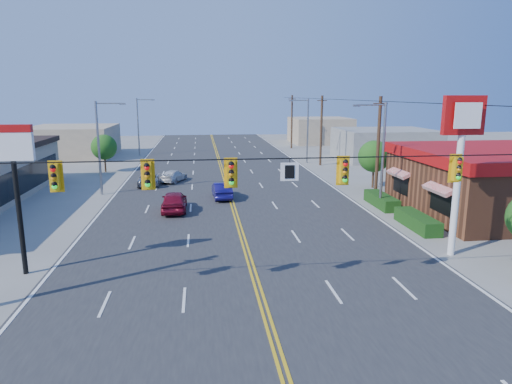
{
  "coord_description": "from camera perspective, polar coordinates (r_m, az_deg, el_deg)",
  "views": [
    {
      "loc": [
        -2.41,
        -18.1,
        8.56
      ],
      "look_at": [
        1.19,
        11.23,
        2.2
      ],
      "focal_mm": 32.0,
      "sensor_mm": 36.0,
      "label": 1
    }
  ],
  "objects": [
    {
      "name": "car_silver",
      "position": [
        44.54,
        -13.31,
        1.5
      ],
      "size": [
        2.25,
        4.31,
        1.16
      ],
      "primitive_type": "imported",
      "rotation": [
        0.0,
        0.0,
        3.22
      ],
      "color": "#9A999E",
      "rests_on": "ground"
    },
    {
      "name": "signal_span",
      "position": [
        18.61,
        0.2,
        0.75
      ],
      "size": [
        24.32,
        0.34,
        9.0
      ],
      "color": "#47301E",
      "rests_on": "ground"
    },
    {
      "name": "utility_pole_mid",
      "position": [
        56.2,
        8.15,
        7.58
      ],
      "size": [
        0.28,
        0.28,
        8.4
      ],
      "primitive_type": "cylinder",
      "color": "#47301E",
      "rests_on": "ground"
    },
    {
      "name": "bld_west_far",
      "position": [
        68.7,
        -21.93,
        5.88
      ],
      "size": [
        11.0,
        12.0,
        4.2
      ],
      "primitive_type": "cube",
      "color": "tan",
      "rests_on": "ground"
    },
    {
      "name": "utility_pole_far",
      "position": [
        73.69,
        4.49,
        8.72
      ],
      "size": [
        0.28,
        0.28,
        8.4
      ],
      "primitive_type": "cylinder",
      "color": "#47301E",
      "rests_on": "ground"
    },
    {
      "name": "streetlight_nw",
      "position": [
        66.75,
        -14.36,
        8.3
      ],
      "size": [
        2.55,
        0.25,
        8.0
      ],
      "color": "gray",
      "rests_on": "ground"
    },
    {
      "name": "tree_west",
      "position": [
        53.47,
        -18.47,
        5.34
      ],
      "size": [
        2.8,
        2.8,
        4.2
      ],
      "color": "#47301E",
      "rests_on": "ground"
    },
    {
      "name": "streetlight_ne",
      "position": [
        57.77,
        6.29,
        8.06
      ],
      "size": [
        2.55,
        0.25,
        8.0
      ],
      "color": "gray",
      "rests_on": "ground"
    },
    {
      "name": "kfc",
      "position": [
        37.97,
        29.12,
        1.23
      ],
      "size": [
        16.3,
        12.4,
        4.7
      ],
      "color": "brown",
      "rests_on": "ground"
    },
    {
      "name": "bld_east_far",
      "position": [
        83.15,
        8.01,
        7.65
      ],
      "size": [
        10.0,
        10.0,
        4.4
      ],
      "primitive_type": "cube",
      "color": "tan",
      "rests_on": "ground"
    },
    {
      "name": "ground",
      "position": [
        20.16,
        0.54,
        -12.98
      ],
      "size": [
        160.0,
        160.0,
        0.0
      ],
      "primitive_type": "plane",
      "color": "gray",
      "rests_on": "ground"
    },
    {
      "name": "utility_pole_near",
      "position": [
        39.18,
        15.0,
        5.35
      ],
      "size": [
        0.28,
        0.28,
        8.4
      ],
      "primitive_type": "cylinder",
      "color": "#47301E",
      "rests_on": "ground"
    },
    {
      "name": "bld_east_mid",
      "position": [
        63.36,
        15.78,
        5.75
      ],
      "size": [
        12.0,
        10.0,
        4.0
      ],
      "primitive_type": "cube",
      "color": "gray",
      "rests_on": "ground"
    },
    {
      "name": "streetlight_se",
      "position": [
        34.94,
        15.31,
        5.07
      ],
      "size": [
        2.55,
        0.25,
        8.0
      ],
      "color": "gray",
      "rests_on": "ground"
    },
    {
      "name": "kfc_pylon",
      "position": [
        25.97,
        24.24,
        5.52
      ],
      "size": [
        2.2,
        0.36,
        8.5
      ],
      "color": "white",
      "rests_on": "ground"
    },
    {
      "name": "car_blue",
      "position": [
        38.05,
        -4.28,
        0.15
      ],
      "size": [
        1.62,
        4.13,
        1.34
      ],
      "primitive_type": "imported",
      "rotation": [
        0.0,
        0.0,
        3.19
      ],
      "color": "#140F5B",
      "rests_on": "ground"
    },
    {
      "name": "road",
      "position": [
        39.11,
        -3.31,
        -0.47
      ],
      "size": [
        20.0,
        120.0,
        0.06
      ],
      "primitive_type": "cube",
      "color": "#2D2D30",
      "rests_on": "ground"
    },
    {
      "name": "car_magenta",
      "position": [
        34.26,
        -10.19,
        -1.21
      ],
      "size": [
        1.8,
        4.45,
        1.52
      ],
      "primitive_type": "imported",
      "rotation": [
        0.0,
        0.0,
        3.14
      ],
      "color": "maroon",
      "rests_on": "ground"
    },
    {
      "name": "tree_kfc_rear",
      "position": [
        43.5,
        14.55,
        4.33
      ],
      "size": [
        2.94,
        2.94,
        4.41
      ],
      "color": "#47301E",
      "rests_on": "ground"
    },
    {
      "name": "streetlight_sw",
      "position": [
        41.16,
        -18.83,
        5.86
      ],
      "size": [
        2.55,
        0.25,
        8.0
      ],
      "color": "gray",
      "rests_on": "ground"
    },
    {
      "name": "car_white",
      "position": [
        45.9,
        -10.26,
        1.92
      ],
      "size": [
        2.9,
        4.17,
        1.12
      ],
      "primitive_type": "imported",
      "rotation": [
        0.0,
        0.0,
        2.76
      ],
      "color": "silver",
      "rests_on": "ground"
    },
    {
      "name": "pizza_hut_sign",
      "position": [
        23.95,
        -27.98,
        2.61
      ],
      "size": [
        1.9,
        0.3,
        6.85
      ],
      "color": "black",
      "rests_on": "ground"
    }
  ]
}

